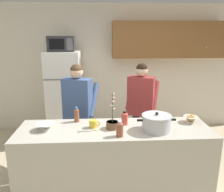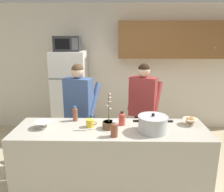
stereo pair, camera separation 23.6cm
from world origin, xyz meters
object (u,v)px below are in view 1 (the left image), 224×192
at_px(person_near_pot, 78,105).
at_px(bottle_mid_counter, 77,115).
at_px(person_by_sink, 141,102).
at_px(coffee_mug, 93,124).
at_px(refrigerator, 65,95).
at_px(cooking_pot, 156,123).
at_px(potted_orchid, 112,123).
at_px(bread_bowl, 191,119).
at_px(empty_bowl, 45,126).
at_px(bottle_near_edge, 120,129).
at_px(microwave, 62,44).
at_px(bottle_far_corner, 125,118).

relative_size(person_near_pot, bottle_mid_counter, 8.17).
xyz_separation_m(person_by_sink, coffee_mug, (-0.73, -0.84, -0.01)).
bearing_deg(bottle_mid_counter, person_near_pot, 92.68).
height_order(refrigerator, cooking_pot, refrigerator).
xyz_separation_m(coffee_mug, potted_orchid, (0.23, -0.04, 0.02)).
xyz_separation_m(bread_bowl, empty_bowl, (-1.78, -0.14, -0.01)).
height_order(cooking_pot, potted_orchid, potted_orchid).
xyz_separation_m(person_by_sink, bottle_mid_counter, (-0.94, -0.64, 0.04)).
relative_size(person_by_sink, bottle_near_edge, 8.84).
bearing_deg(microwave, bottle_near_edge, -66.46).
bearing_deg(bottle_mid_counter, cooking_pot, -19.28).
distance_m(person_near_pot, person_by_sink, 0.98).
height_order(refrigerator, coffee_mug, refrigerator).
bearing_deg(refrigerator, cooking_pot, -55.54).
relative_size(bread_bowl, empty_bowl, 0.88).
bearing_deg(cooking_pot, microwave, 124.76).
distance_m(microwave, cooking_pot, 2.47).
bearing_deg(potted_orchid, refrigerator, 114.12).
distance_m(empty_bowl, bottle_near_edge, 0.88).
bearing_deg(microwave, coffee_mug, -71.44).
bearing_deg(coffee_mug, person_near_pot, 109.51).
relative_size(person_near_pot, empty_bowl, 7.67).
relative_size(cooking_pot, bread_bowl, 2.46).
height_order(coffee_mug, potted_orchid, potted_orchid).
xyz_separation_m(person_near_pot, bottle_mid_counter, (0.02, -0.47, 0.02)).
distance_m(bread_bowl, potted_orchid, 1.01).
xyz_separation_m(person_near_pot, potted_orchid, (0.46, -0.71, -0.00)).
height_order(person_near_pot, empty_bowl, person_near_pot).
bearing_deg(person_near_pot, bottle_mid_counter, -87.32).
xyz_separation_m(person_near_pot, bottle_far_corner, (0.62, -0.59, 0.01)).
bearing_deg(person_by_sink, bottle_near_edge, -111.40).
bearing_deg(refrigerator, empty_bowl, -88.62).
bearing_deg(refrigerator, microwave, -89.93).
xyz_separation_m(person_near_pot, bread_bowl, (1.46, -0.58, -0.02)).
xyz_separation_m(cooking_pot, bottle_near_edge, (-0.44, -0.13, -0.01)).
height_order(refrigerator, potted_orchid, refrigerator).
relative_size(refrigerator, person_by_sink, 1.07).
bearing_deg(bottle_near_edge, bottle_mid_counter, 137.53).
distance_m(microwave, bottle_near_edge, 2.38).
height_order(microwave, person_by_sink, microwave).
relative_size(person_by_sink, empty_bowl, 7.60).
xyz_separation_m(person_near_pot, empty_bowl, (-0.32, -0.71, -0.02)).
distance_m(empty_bowl, potted_orchid, 0.78).
distance_m(cooking_pot, empty_bowl, 1.29).
distance_m(microwave, person_near_pot, 1.45).
distance_m(bread_bowl, bottle_far_corner, 0.84).
xyz_separation_m(person_near_pot, person_by_sink, (0.96, 0.18, -0.01)).
height_order(microwave, bottle_near_edge, microwave).
bearing_deg(microwave, person_near_pot, -72.01).
distance_m(bottle_near_edge, potted_orchid, 0.24).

